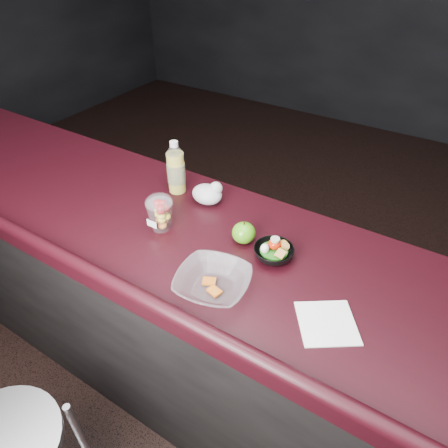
{
  "coord_description": "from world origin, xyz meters",
  "views": [
    {
      "loc": [
        0.58,
        -0.61,
        1.94
      ],
      "look_at": [
        0.0,
        0.32,
        1.1
      ],
      "focal_mm": 32.0,
      "sensor_mm": 36.0,
      "label": 1
    }
  ],
  "objects": [
    {
      "name": "plastic_bag",
      "position": [
        -0.18,
        0.49,
        1.06
      ],
      "size": [
        0.13,
        0.1,
        0.09
      ],
      "color": "silver",
      "rests_on": "counter"
    },
    {
      "name": "fruit_cup",
      "position": [
        -0.24,
        0.26,
        1.09
      ],
      "size": [
        0.1,
        0.1,
        0.14
      ],
      "color": "white",
      "rests_on": "counter"
    },
    {
      "name": "lemonade_bottle",
      "position": [
        -0.34,
        0.5,
        1.11
      ],
      "size": [
        0.07,
        0.07,
        0.23
      ],
      "color": "gold",
      "rests_on": "counter"
    },
    {
      "name": "paper_napkin",
      "position": [
        0.44,
        0.17,
        1.02
      ],
      "size": [
        0.22,
        0.22,
        0.0
      ],
      "primitive_type": "cube",
      "rotation": [
        0.0,
        0.0,
        0.6
      ],
      "color": "white",
      "rests_on": "counter"
    },
    {
      "name": "green_apple",
      "position": [
        0.06,
        0.36,
        1.06
      ],
      "size": [
        0.08,
        0.08,
        0.09
      ],
      "color": "#3A750D",
      "rests_on": "counter"
    },
    {
      "name": "snack_bowl",
      "position": [
        0.19,
        0.33,
        1.05
      ],
      "size": [
        0.14,
        0.14,
        0.07
      ],
      "rotation": [
        0.0,
        0.0,
        -0.06
      ],
      "color": "black",
      "rests_on": "counter"
    },
    {
      "name": "takeout_bowl",
      "position": [
        0.09,
        0.1,
        1.05
      ],
      "size": [
        0.27,
        0.27,
        0.06
      ],
      "rotation": [
        0.0,
        0.0,
        0.19
      ],
      "color": "silver",
      "rests_on": "counter"
    },
    {
      "name": "counter",
      "position": [
        0.0,
        0.3,
        0.51
      ],
      "size": [
        4.06,
        0.71,
        1.02
      ],
      "color": "black",
      "rests_on": "ground"
    },
    {
      "name": "ground",
      "position": [
        0.0,
        0.0,
        0.0
      ],
      "size": [
        8.0,
        8.0,
        0.0
      ],
      "primitive_type": "plane",
      "color": "black",
      "rests_on": "ground"
    }
  ]
}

